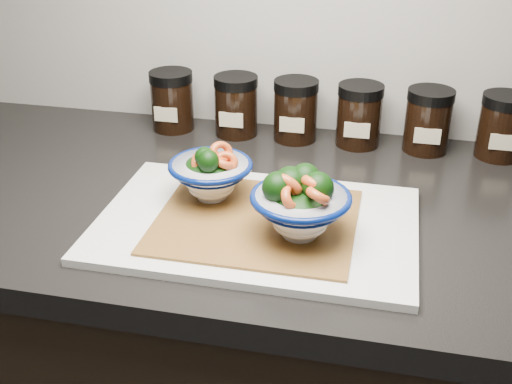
% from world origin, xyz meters
% --- Properties ---
extents(countertop, '(3.50, 0.60, 0.04)m').
position_xyz_m(countertop, '(0.00, 1.45, 0.88)').
color(countertop, black).
rests_on(countertop, cabinet).
extents(cutting_board, '(0.45, 0.30, 0.01)m').
position_xyz_m(cutting_board, '(-0.15, 1.36, 0.91)').
color(cutting_board, silver).
rests_on(cutting_board, countertop).
extents(bamboo_mat, '(0.28, 0.24, 0.00)m').
position_xyz_m(bamboo_mat, '(-0.15, 1.35, 0.91)').
color(bamboo_mat, olive).
rests_on(bamboo_mat, cutting_board).
extents(bowl_left, '(0.13, 0.13, 0.10)m').
position_xyz_m(bowl_left, '(-0.23, 1.40, 0.96)').
color(bowl_left, white).
rests_on(bowl_left, bamboo_mat).
extents(bowl_right, '(0.14, 0.14, 0.11)m').
position_xyz_m(bowl_right, '(-0.08, 1.33, 0.96)').
color(bowl_right, white).
rests_on(bowl_right, bamboo_mat).
extents(spice_jar_a, '(0.08, 0.08, 0.11)m').
position_xyz_m(spice_jar_a, '(-0.38, 1.69, 0.96)').
color(spice_jar_a, black).
rests_on(spice_jar_a, countertop).
extents(spice_jar_b, '(0.08, 0.08, 0.11)m').
position_xyz_m(spice_jar_b, '(-0.26, 1.69, 0.96)').
color(spice_jar_b, black).
rests_on(spice_jar_b, countertop).
extents(spice_jar_c, '(0.08, 0.08, 0.11)m').
position_xyz_m(spice_jar_c, '(-0.15, 1.69, 0.96)').
color(spice_jar_c, black).
rests_on(spice_jar_c, countertop).
extents(spice_jar_d, '(0.08, 0.08, 0.11)m').
position_xyz_m(spice_jar_d, '(-0.03, 1.69, 0.96)').
color(spice_jar_d, black).
rests_on(spice_jar_d, countertop).
extents(spice_jar_e, '(0.08, 0.08, 0.11)m').
position_xyz_m(spice_jar_e, '(0.09, 1.69, 0.96)').
color(spice_jar_e, black).
rests_on(spice_jar_e, countertop).
extents(spice_jar_f, '(0.08, 0.08, 0.11)m').
position_xyz_m(spice_jar_f, '(0.22, 1.69, 0.96)').
color(spice_jar_f, black).
rests_on(spice_jar_f, countertop).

